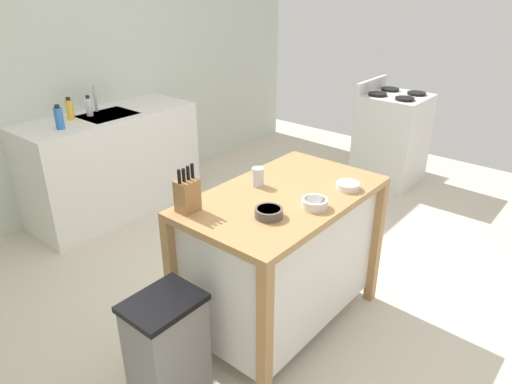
# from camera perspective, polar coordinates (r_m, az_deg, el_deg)

# --- Properties ---
(ground_plane) EXTENTS (6.86, 6.86, 0.00)m
(ground_plane) POSITION_cam_1_polar(r_m,az_deg,el_deg) (3.23, 3.03, -13.33)
(ground_plane) COLOR beige
(ground_plane) RESTS_ON ground
(wall_back) EXTENTS (5.86, 0.10, 2.60)m
(wall_back) POSITION_cam_1_polar(r_m,az_deg,el_deg) (4.41, -22.53, 14.07)
(wall_back) COLOR silver
(wall_back) RESTS_ON ground
(kitchen_island) EXTENTS (1.20, 0.71, 0.89)m
(kitchen_island) POSITION_cam_1_polar(r_m,az_deg,el_deg) (2.80, 3.18, -7.51)
(kitchen_island) COLOR #AD7F4C
(kitchen_island) RESTS_ON ground
(knife_block) EXTENTS (0.11, 0.09, 0.25)m
(knife_block) POSITION_cam_1_polar(r_m,az_deg,el_deg) (2.41, -8.36, -0.31)
(knife_block) COLOR #9E7042
(knife_block) RESTS_ON kitchen_island
(bowl_stoneware_deep) EXTENTS (0.14, 0.14, 0.05)m
(bowl_stoneware_deep) POSITION_cam_1_polar(r_m,az_deg,el_deg) (2.46, 7.13, -1.34)
(bowl_stoneware_deep) COLOR silver
(bowl_stoneware_deep) RESTS_ON kitchen_island
(bowl_ceramic_wide) EXTENTS (0.13, 0.13, 0.04)m
(bowl_ceramic_wide) POSITION_cam_1_polar(r_m,az_deg,el_deg) (2.70, 11.13, 0.76)
(bowl_ceramic_wide) COLOR silver
(bowl_ceramic_wide) RESTS_ON kitchen_island
(bowl_ceramic_small) EXTENTS (0.14, 0.14, 0.05)m
(bowl_ceramic_small) POSITION_cam_1_polar(r_m,az_deg,el_deg) (2.35, 1.56, -2.49)
(bowl_ceramic_small) COLOR #564C47
(bowl_ceramic_small) RESTS_ON kitchen_island
(drinking_cup) EXTENTS (0.07, 0.07, 0.11)m
(drinking_cup) POSITION_cam_1_polar(r_m,az_deg,el_deg) (2.68, 0.23, 1.86)
(drinking_cup) COLOR silver
(drinking_cup) RESTS_ON kitchen_island
(trash_bin) EXTENTS (0.36, 0.28, 0.63)m
(trash_bin) POSITION_cam_1_polar(r_m,az_deg,el_deg) (2.47, -10.70, -18.55)
(trash_bin) COLOR slate
(trash_bin) RESTS_ON ground
(sink_counter) EXTENTS (1.53, 0.60, 0.91)m
(sink_counter) POSITION_cam_1_polar(r_m,az_deg,el_deg) (4.39, -16.99, 3.35)
(sink_counter) COLOR white
(sink_counter) RESTS_ON ground
(sink_faucet) EXTENTS (0.02, 0.02, 0.22)m
(sink_faucet) POSITION_cam_1_polar(r_m,az_deg,el_deg) (4.35, -18.99, 10.66)
(sink_faucet) COLOR #B7BCC1
(sink_faucet) RESTS_ON sink_counter
(bottle_dish_soap) EXTENTS (0.05, 0.05, 0.17)m
(bottle_dish_soap) POSITION_cam_1_polar(r_m,az_deg,el_deg) (4.24, -19.67, 9.77)
(bottle_dish_soap) COLOR white
(bottle_dish_soap) RESTS_ON sink_counter
(bottle_spray_cleaner) EXTENTS (0.06, 0.06, 0.19)m
(bottle_spray_cleaner) POSITION_cam_1_polar(r_m,az_deg,el_deg) (4.17, -21.72, 9.32)
(bottle_spray_cleaner) COLOR yellow
(bottle_spray_cleaner) RESTS_ON sink_counter
(bottle_hand_soap) EXTENTS (0.06, 0.06, 0.19)m
(bottle_hand_soap) POSITION_cam_1_polar(r_m,az_deg,el_deg) (3.94, -22.85, 8.31)
(bottle_hand_soap) COLOR blue
(bottle_hand_soap) RESTS_ON sink_counter
(stove) EXTENTS (0.60, 0.60, 1.03)m
(stove) POSITION_cam_1_polar(r_m,az_deg,el_deg) (5.05, 16.13, 6.33)
(stove) COLOR silver
(stove) RESTS_ON ground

